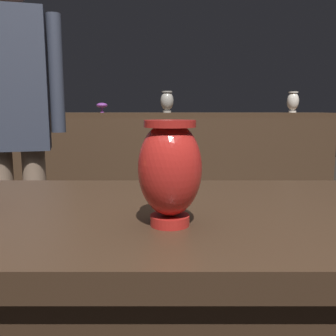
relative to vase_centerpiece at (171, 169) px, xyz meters
name	(u,v)px	position (x,y,z in m)	size (l,w,h in m)	color
back_display_shelf	(168,173)	(-0.01, 2.32, -0.41)	(2.60, 0.40, 0.99)	#422D1E
vase_centerpiece	(171,169)	(0.00, 0.00, 0.00)	(0.12, 0.12, 0.20)	red
shelf_vase_center	(168,101)	(-0.01, 2.28, 0.17)	(0.10, 0.10, 0.17)	gray
shelf_vase_far_left	(38,104)	(-1.05, 2.28, 0.15)	(0.11, 0.11, 0.21)	gray
shelf_vase_left	(103,106)	(-0.53, 2.28, 0.14)	(0.09, 0.09, 0.08)	#7A388E
shelf_vase_far_right	(294,101)	(1.03, 2.39, 0.17)	(0.10, 0.10, 0.17)	silver
visitor_near_left	(15,116)	(-0.74, 1.08, 0.08)	(0.46, 0.26, 1.67)	#846B56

